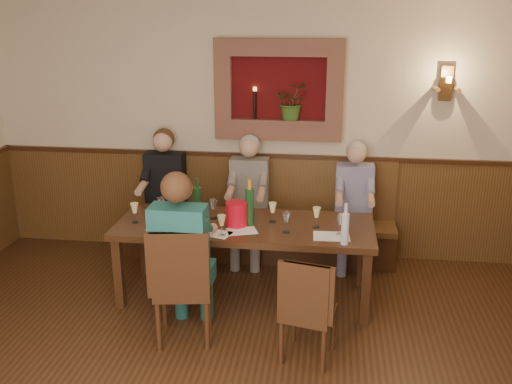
{
  "coord_description": "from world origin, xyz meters",
  "views": [
    {
      "loc": [
        0.76,
        -3.08,
        2.66
      ],
      "look_at": [
        0.1,
        1.9,
        1.05
      ],
      "focal_mm": 40.0,
      "sensor_mm": 36.0,
      "label": 1
    }
  ],
  "objects_px": {
    "person_bench_right": "(353,217)",
    "person_bench_left": "(164,205)",
    "dining_table": "(245,231)",
    "chair_near_right": "(308,329)",
    "spittoon_bucket": "(237,214)",
    "person_bench_mid": "(248,211)",
    "wine_bottle_green_a": "(250,206)",
    "person_chair_front": "(183,270)",
    "bench": "(258,229)",
    "chair_near_left": "(184,307)",
    "wine_bottle_green_b": "(198,201)",
    "water_bottle": "(345,228)"
  },
  "relations": [
    {
      "from": "person_bench_right",
      "to": "person_bench_left",
      "type": "bearing_deg",
      "value": -179.93
    },
    {
      "from": "dining_table",
      "to": "person_bench_left",
      "type": "height_order",
      "value": "person_bench_left"
    },
    {
      "from": "chair_near_right",
      "to": "person_bench_left",
      "type": "distance_m",
      "value": 2.48
    },
    {
      "from": "spittoon_bucket",
      "to": "person_bench_mid",
      "type": "bearing_deg",
      "value": 91.3
    },
    {
      "from": "dining_table",
      "to": "person_bench_left",
      "type": "bearing_deg",
      "value": 140.85
    },
    {
      "from": "spittoon_bucket",
      "to": "wine_bottle_green_a",
      "type": "xyz_separation_m",
      "value": [
        0.12,
        0.05,
        0.07
      ]
    },
    {
      "from": "person_bench_mid",
      "to": "person_chair_front",
      "type": "bearing_deg",
      "value": -100.71
    },
    {
      "from": "bench",
      "to": "spittoon_bucket",
      "type": "height_order",
      "value": "bench"
    },
    {
      "from": "person_bench_mid",
      "to": "spittoon_bucket",
      "type": "bearing_deg",
      "value": -88.7
    },
    {
      "from": "person_bench_right",
      "to": "spittoon_bucket",
      "type": "relative_size",
      "value": 6.0
    },
    {
      "from": "person_bench_right",
      "to": "chair_near_right",
      "type": "bearing_deg",
      "value": -102.27
    },
    {
      "from": "bench",
      "to": "wine_bottle_green_a",
      "type": "bearing_deg",
      "value": -87.08
    },
    {
      "from": "person_chair_front",
      "to": "wine_bottle_green_a",
      "type": "xyz_separation_m",
      "value": [
        0.44,
        0.77,
        0.31
      ]
    },
    {
      "from": "person_bench_mid",
      "to": "spittoon_bucket",
      "type": "height_order",
      "value": "person_bench_mid"
    },
    {
      "from": "dining_table",
      "to": "chair_near_right",
      "type": "height_order",
      "value": "chair_near_right"
    },
    {
      "from": "person_bench_mid",
      "to": "chair_near_left",
      "type": "bearing_deg",
      "value": -100.35
    },
    {
      "from": "dining_table",
      "to": "wine_bottle_green_a",
      "type": "height_order",
      "value": "wine_bottle_green_a"
    },
    {
      "from": "spittoon_bucket",
      "to": "wine_bottle_green_b",
      "type": "bearing_deg",
      "value": 155.2
    },
    {
      "from": "chair_near_left",
      "to": "person_bench_right",
      "type": "relative_size",
      "value": 0.76
    },
    {
      "from": "spittoon_bucket",
      "to": "water_bottle",
      "type": "distance_m",
      "value": 1.03
    },
    {
      "from": "bench",
      "to": "spittoon_bucket",
      "type": "relative_size",
      "value": 13.21
    },
    {
      "from": "person_chair_front",
      "to": "bench",
      "type": "bearing_deg",
      "value": 77.12
    },
    {
      "from": "dining_table",
      "to": "person_bench_mid",
      "type": "relative_size",
      "value": 1.71
    },
    {
      "from": "person_bench_left",
      "to": "wine_bottle_green_b",
      "type": "height_order",
      "value": "person_bench_left"
    },
    {
      "from": "spittoon_bucket",
      "to": "wine_bottle_green_b",
      "type": "xyz_separation_m",
      "value": [
        -0.41,
        0.19,
        0.04
      ]
    },
    {
      "from": "chair_near_left",
      "to": "water_bottle",
      "type": "height_order",
      "value": "water_bottle"
    },
    {
      "from": "spittoon_bucket",
      "to": "water_bottle",
      "type": "xyz_separation_m",
      "value": [
        0.98,
        -0.31,
        0.03
      ]
    },
    {
      "from": "dining_table",
      "to": "spittoon_bucket",
      "type": "bearing_deg",
      "value": -140.44
    },
    {
      "from": "dining_table",
      "to": "wine_bottle_green_b",
      "type": "bearing_deg",
      "value": 164.34
    },
    {
      "from": "person_chair_front",
      "to": "person_bench_right",
      "type": "bearing_deg",
      "value": 48.49
    },
    {
      "from": "person_bench_left",
      "to": "person_bench_mid",
      "type": "xyz_separation_m",
      "value": [
        0.94,
        0.0,
        -0.02
      ]
    },
    {
      "from": "person_chair_front",
      "to": "chair_near_left",
      "type": "bearing_deg",
      "value": -84.95
    },
    {
      "from": "dining_table",
      "to": "wine_bottle_green_b",
      "type": "height_order",
      "value": "wine_bottle_green_b"
    },
    {
      "from": "bench",
      "to": "chair_near_left",
      "type": "xyz_separation_m",
      "value": [
        -0.39,
        -1.76,
        -0.03
      ]
    },
    {
      "from": "person_bench_left",
      "to": "person_bench_mid",
      "type": "height_order",
      "value": "person_bench_left"
    },
    {
      "from": "person_bench_left",
      "to": "person_bench_right",
      "type": "xyz_separation_m",
      "value": [
        2.06,
        0.0,
        -0.04
      ]
    },
    {
      "from": "chair_near_right",
      "to": "person_bench_left",
      "type": "height_order",
      "value": "person_bench_left"
    },
    {
      "from": "person_bench_right",
      "to": "wine_bottle_green_b",
      "type": "height_order",
      "value": "person_bench_right"
    },
    {
      "from": "chair_near_right",
      "to": "wine_bottle_green_b",
      "type": "relative_size",
      "value": 2.32
    },
    {
      "from": "bench",
      "to": "chair_near_right",
      "type": "xyz_separation_m",
      "value": [
        0.64,
        -1.91,
        -0.07
      ]
    },
    {
      "from": "chair_near_left",
      "to": "person_chair_front",
      "type": "xyz_separation_m",
      "value": [
        -0.0,
        0.04,
        0.32
      ]
    },
    {
      "from": "dining_table",
      "to": "wine_bottle_green_a",
      "type": "bearing_deg",
      "value": -11.46
    },
    {
      "from": "dining_table",
      "to": "wine_bottle_green_b",
      "type": "distance_m",
      "value": 0.55
    },
    {
      "from": "dining_table",
      "to": "wine_bottle_green_a",
      "type": "xyz_separation_m",
      "value": [
        0.05,
        -0.01,
        0.26
      ]
    },
    {
      "from": "person_bench_left",
      "to": "wine_bottle_green_b",
      "type": "bearing_deg",
      "value": -51.94
    },
    {
      "from": "dining_table",
      "to": "person_chair_front",
      "type": "distance_m",
      "value": 0.87
    },
    {
      "from": "chair_near_left",
      "to": "person_bench_left",
      "type": "xyz_separation_m",
      "value": [
        -0.64,
        1.65,
        0.3
      ]
    },
    {
      "from": "person_bench_right",
      "to": "wine_bottle_green_a",
      "type": "relative_size",
      "value": 3.13
    },
    {
      "from": "chair_near_left",
      "to": "wine_bottle_green_a",
      "type": "distance_m",
      "value": 1.11
    },
    {
      "from": "dining_table",
      "to": "water_bottle",
      "type": "bearing_deg",
      "value": -21.75
    }
  ]
}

